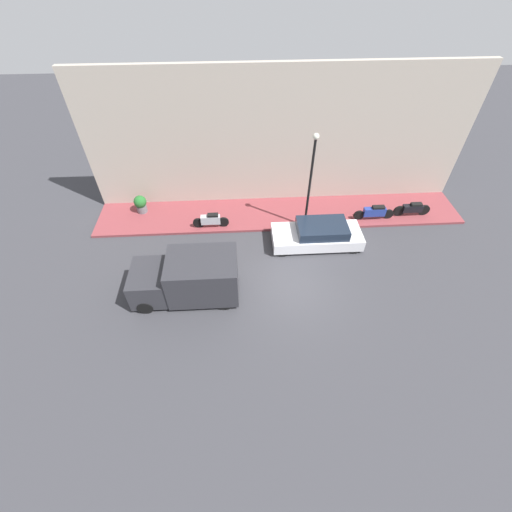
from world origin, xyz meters
TOP-DOWN VIEW (x-y plane):
  - ground_plane at (0.00, 0.00)m, footprint 60.00×60.00m
  - sidewalk at (5.07, 0.00)m, footprint 2.78×19.69m
  - building_facade at (6.61, 0.00)m, footprint 0.30×19.69m
  - parked_car at (2.62, -1.63)m, footprint 1.77×4.39m
  - delivery_van at (-0.25, 4.50)m, footprint 2.04×4.43m
  - scooter_silver at (4.08, 3.69)m, footprint 0.30×1.87m
  - motorcycle_blue at (4.25, -4.98)m, footprint 0.30×2.15m
  - motorcycle_black at (4.43, -7.12)m, footprint 0.30×1.98m
  - streetlamp at (3.88, -1.21)m, footprint 0.29×0.29m
  - potted_plant at (5.60, 7.54)m, footprint 0.67×0.67m

SIDE VIEW (x-z plane):
  - ground_plane at x=0.00m, z-range 0.00..0.00m
  - sidewalk at x=5.07m, z-range 0.00..0.13m
  - motorcycle_black at x=4.43m, z-range 0.17..0.95m
  - scooter_silver at x=4.08m, z-range 0.16..0.97m
  - motorcycle_blue at x=4.25m, z-range 0.16..0.98m
  - parked_car at x=2.62m, z-range -0.02..1.20m
  - potted_plant at x=5.60m, z-range 0.17..1.16m
  - delivery_van at x=-0.25m, z-range 0.01..2.04m
  - streetlamp at x=3.88m, z-range 0.64..5.73m
  - building_facade at x=6.61m, z-range 0.00..7.25m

